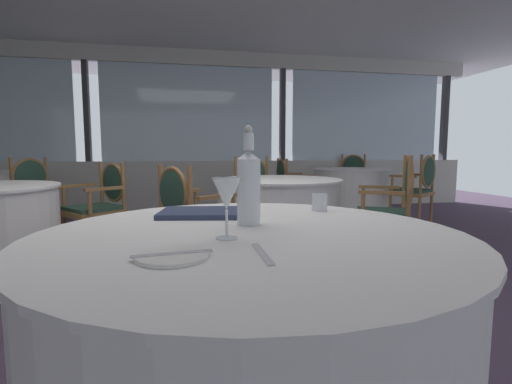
{
  "coord_description": "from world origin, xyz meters",
  "views": [
    {
      "loc": [
        -0.12,
        -2.5,
        1.0
      ],
      "look_at": [
        0.16,
        -1.05,
        0.84
      ],
      "focal_mm": 26.13,
      "sensor_mm": 36.0,
      "label": 1
    }
  ],
  "objects_px": {
    "dining_chair_2_2": "(353,176)",
    "dining_chair_2_0": "(290,184)",
    "water_tumbler": "(319,202)",
    "dining_chair_0_2": "(254,188)",
    "dining_chair_0_0": "(189,213)",
    "dining_chair_0_1": "(393,202)",
    "side_plate": "(172,256)",
    "dining_chair_2_1": "(418,184)",
    "water_bottle": "(249,185)",
    "dining_chair_1_2": "(101,201)",
    "dining_chair_3_0": "(22,181)",
    "menu_book": "(202,213)",
    "wine_glass": "(226,195)",
    "dining_chair_3_2": "(25,191)"
  },
  "relations": [
    {
      "from": "menu_book",
      "to": "dining_chair_2_0",
      "type": "xyz_separation_m",
      "value": [
        1.47,
        3.79,
        -0.23
      ]
    },
    {
      "from": "menu_book",
      "to": "dining_chair_0_1",
      "type": "xyz_separation_m",
      "value": [
        1.74,
        1.46,
        -0.2
      ]
    },
    {
      "from": "water_tumbler",
      "to": "dining_chair_2_1",
      "type": "distance_m",
      "value": 3.92
    },
    {
      "from": "dining_chair_2_1",
      "to": "dining_chair_3_2",
      "type": "xyz_separation_m",
      "value": [
        -4.97,
        0.33,
        -0.02
      ]
    },
    {
      "from": "water_tumbler",
      "to": "dining_chair_2_2",
      "type": "distance_m",
      "value": 5.33
    },
    {
      "from": "menu_book",
      "to": "dining_chair_0_1",
      "type": "distance_m",
      "value": 2.28
    },
    {
      "from": "wine_glass",
      "to": "dining_chair_2_1",
      "type": "height_order",
      "value": "dining_chair_2_1"
    },
    {
      "from": "dining_chair_0_0",
      "to": "dining_chair_0_1",
      "type": "height_order",
      "value": "dining_chair_0_1"
    },
    {
      "from": "menu_book",
      "to": "dining_chair_2_2",
      "type": "distance_m",
      "value": 5.6
    },
    {
      "from": "water_tumbler",
      "to": "dining_chair_2_1",
      "type": "height_order",
      "value": "dining_chair_2_1"
    },
    {
      "from": "wine_glass",
      "to": "dining_chair_0_0",
      "type": "height_order",
      "value": "wine_glass"
    },
    {
      "from": "water_tumbler",
      "to": "dining_chair_0_0",
      "type": "height_order",
      "value": "dining_chair_0_0"
    },
    {
      "from": "side_plate",
      "to": "water_tumbler",
      "type": "distance_m",
      "value": 0.87
    },
    {
      "from": "dining_chair_0_1",
      "to": "dining_chair_2_1",
      "type": "relative_size",
      "value": 1.0
    },
    {
      "from": "dining_chair_2_1",
      "to": "dining_chair_2_2",
      "type": "distance_m",
      "value": 1.77
    },
    {
      "from": "dining_chair_3_0",
      "to": "dining_chair_1_2",
      "type": "bearing_deg",
      "value": 41.11
    },
    {
      "from": "water_tumbler",
      "to": "dining_chair_1_2",
      "type": "bearing_deg",
      "value": 120.97
    },
    {
      "from": "water_tumbler",
      "to": "dining_chair_0_0",
      "type": "xyz_separation_m",
      "value": [
        -0.55,
        1.36,
        -0.25
      ]
    },
    {
      "from": "wine_glass",
      "to": "dining_chair_2_0",
      "type": "bearing_deg",
      "value": 71.4
    },
    {
      "from": "water_bottle",
      "to": "dining_chair_2_2",
      "type": "relative_size",
      "value": 0.36
    },
    {
      "from": "water_bottle",
      "to": "dining_chair_0_0",
      "type": "xyz_separation_m",
      "value": [
        -0.19,
        1.61,
        -0.35
      ]
    },
    {
      "from": "dining_chair_0_2",
      "to": "dining_chair_3_2",
      "type": "distance_m",
      "value": 2.72
    },
    {
      "from": "dining_chair_2_0",
      "to": "dining_chair_2_1",
      "type": "bearing_deg",
      "value": -30.11
    },
    {
      "from": "menu_book",
      "to": "water_bottle",
      "type": "bearing_deg",
      "value": -45.78
    },
    {
      "from": "dining_chair_2_0",
      "to": "dining_chair_2_1",
      "type": "distance_m",
      "value": 1.76
    },
    {
      "from": "menu_book",
      "to": "dining_chair_0_1",
      "type": "bearing_deg",
      "value": 49.94
    },
    {
      "from": "side_plate",
      "to": "dining_chair_0_1",
      "type": "height_order",
      "value": "dining_chair_0_1"
    },
    {
      "from": "water_bottle",
      "to": "menu_book",
      "type": "relative_size",
      "value": 1.06
    },
    {
      "from": "dining_chair_3_0",
      "to": "dining_chair_0_2",
      "type": "bearing_deg",
      "value": 67.22
    },
    {
      "from": "water_bottle",
      "to": "water_tumbler",
      "type": "xyz_separation_m",
      "value": [
        0.36,
        0.25,
        -0.1
      ]
    },
    {
      "from": "wine_glass",
      "to": "dining_chair_3_2",
      "type": "xyz_separation_m",
      "value": [
        -1.97,
        3.76,
        -0.33
      ]
    },
    {
      "from": "side_plate",
      "to": "dining_chair_3_0",
      "type": "relative_size",
      "value": 0.19
    },
    {
      "from": "side_plate",
      "to": "dining_chair_2_1",
      "type": "bearing_deg",
      "value": 48.87
    },
    {
      "from": "dining_chair_3_0",
      "to": "dining_chair_3_2",
      "type": "distance_m",
      "value": 1.79
    },
    {
      "from": "dining_chair_2_2",
      "to": "dining_chair_3_0",
      "type": "relative_size",
      "value": 1.06
    },
    {
      "from": "side_plate",
      "to": "dining_chair_0_0",
      "type": "height_order",
      "value": "dining_chair_0_0"
    },
    {
      "from": "dining_chair_2_1",
      "to": "dining_chair_0_2",
      "type": "bearing_deg",
      "value": 57.6
    },
    {
      "from": "water_tumbler",
      "to": "menu_book",
      "type": "relative_size",
      "value": 0.23
    },
    {
      "from": "dining_chair_2_2",
      "to": "dining_chair_2_0",
      "type": "bearing_deg",
      "value": -29.91
    },
    {
      "from": "dining_chair_0_2",
      "to": "dining_chair_3_2",
      "type": "relative_size",
      "value": 1.01
    },
    {
      "from": "water_bottle",
      "to": "dining_chair_1_2",
      "type": "distance_m",
      "value": 2.74
    },
    {
      "from": "water_tumbler",
      "to": "dining_chair_0_2",
      "type": "distance_m",
      "value": 2.96
    },
    {
      "from": "water_bottle",
      "to": "water_tumbler",
      "type": "relative_size",
      "value": 4.66
    },
    {
      "from": "dining_chair_0_2",
      "to": "dining_chair_1_2",
      "type": "xyz_separation_m",
      "value": [
        -1.63,
        -0.66,
        -0.03
      ]
    },
    {
      "from": "dining_chair_0_0",
      "to": "dining_chair_1_2",
      "type": "xyz_separation_m",
      "value": [
        -0.82,
        0.92,
        -0.0
      ]
    },
    {
      "from": "side_plate",
      "to": "dining_chair_2_1",
      "type": "distance_m",
      "value": 4.79
    },
    {
      "from": "dining_chair_0_1",
      "to": "dining_chair_3_2",
      "type": "xyz_separation_m",
      "value": [
        -3.66,
        1.87,
        -0.02
      ]
    },
    {
      "from": "wine_glass",
      "to": "dining_chair_3_0",
      "type": "xyz_separation_m",
      "value": [
        -2.63,
        5.43,
        -0.33
      ]
    },
    {
      "from": "dining_chair_0_0",
      "to": "dining_chair_0_2",
      "type": "relative_size",
      "value": 0.95
    },
    {
      "from": "side_plate",
      "to": "dining_chair_0_0",
      "type": "bearing_deg",
      "value": 88.18
    }
  ]
}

